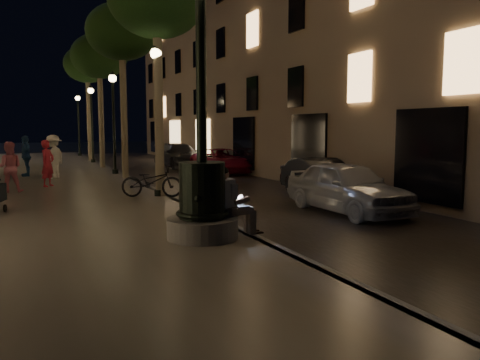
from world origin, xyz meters
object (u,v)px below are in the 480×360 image
tree_second (122,33)px  lamp_curb_d (78,117)px  lamp_curb_b (113,109)px  car_rear (179,156)px  fountain_lamppost (202,187)px  pedestrian_white (54,157)px  pedestrian_blue (26,156)px  bicycle (152,181)px  lamp_curb_c (92,114)px  tree_far (87,65)px  lamp_curb_a (157,100)px  car_second (321,177)px  car_third (222,161)px  car_front (347,187)px  seated_man_laptop (231,199)px  pedestrian_red (48,163)px  pedestrian_pink (9,167)px  tree_third (99,57)px  tree_near (157,1)px

tree_second → lamp_curb_d: size_ratio=1.54×
lamp_curb_b → car_rear: lamp_curb_b is taller
car_rear → fountain_lamppost: bearing=-108.4°
pedestrian_white → lamp_curb_d: bearing=-152.6°
pedestrian_blue → bicycle: (3.56, -8.66, -0.41)m
bicycle → pedestrian_blue: bearing=47.7°
lamp_curb_c → pedestrian_blue: bearing=-117.0°
tree_second → tree_far: (-0.02, 12.00, 0.10)m
lamp_curb_a → car_second: size_ratio=1.21×
fountain_lamppost → lamp_curb_d: bearing=88.7°
car_third → car_front: bearing=-97.2°
seated_man_laptop → car_rear: size_ratio=0.28×
tree_far → pedestrian_red: tree_far is taller
car_third → pedestrian_red: (-8.60, -4.02, 0.42)m
car_third → car_rear: bearing=101.4°
car_third → pedestrian_pink: size_ratio=2.71×
tree_third → pedestrian_red: bearing=-111.3°
tree_far → pedestrian_blue: tree_far is taller
fountain_lamppost → lamp_curb_b: size_ratio=1.08×
tree_third → pedestrian_pink: (-4.34, -9.11, -5.09)m
tree_third → bicycle: bearing=-91.2°
tree_second → car_third: tree_second is taller
tree_second → tree_third: bearing=91.0°
tree_near → fountain_lamppost: bearing=-97.1°
lamp_curb_b → pedestrian_white: 3.59m
tree_second → car_second: bearing=-52.4°
tree_second → car_front: size_ratio=1.74×
tree_second → car_third: 8.11m
lamp_curb_c → car_third: 9.99m
seated_man_laptop → car_second: (5.59, 5.00, -0.28)m
tree_third → lamp_curb_c: 4.94m
tree_near → tree_second: bearing=89.5°
lamp_curb_c → pedestrian_pink: size_ratio=2.82×
tree_near → lamp_curb_d: (-0.05, 24.00, -3.00)m
car_third → lamp_curb_a: bearing=-125.8°
tree_far → lamp_curb_d: bearing=90.8°
tree_second → pedestrian_blue: tree_second is taller
car_second → tree_near: bearing=175.1°
tree_third → bicycle: size_ratio=3.78×
car_front → pedestrian_red: 10.96m
car_rear → pedestrian_blue: size_ratio=2.70×
car_front → seated_man_laptop: bearing=-155.9°
car_second → car_rear: 13.43m
car_front → pedestrian_red: bearing=132.3°
car_front → pedestrian_white: size_ratio=2.28×
pedestrian_red → pedestrian_white: 2.99m
lamp_curb_d → tree_third: bearing=-90.0°
tree_near → lamp_curb_b: bearing=90.4°
seated_man_laptop → tree_far: (0.17, 24.00, 5.50)m
lamp_curb_a → lamp_curb_b: bearing=90.0°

